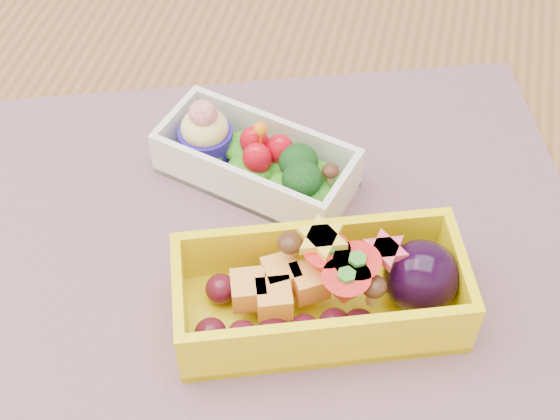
% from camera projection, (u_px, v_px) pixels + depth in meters
% --- Properties ---
extents(table, '(1.20, 0.80, 0.75)m').
position_uv_depth(table, '(304.00, 310.00, 0.67)').
color(table, brown).
rests_on(table, ground).
extents(placemat, '(0.58, 0.51, 0.00)m').
position_uv_depth(placemat, '(269.00, 246.00, 0.59)').
color(placemat, '#906369').
rests_on(placemat, table).
extents(bento_white, '(0.17, 0.11, 0.06)m').
position_uv_depth(bento_white, '(255.00, 160.00, 0.62)').
color(bento_white, white).
rests_on(bento_white, placemat).
extents(bento_yellow, '(0.21, 0.15, 0.07)m').
position_uv_depth(bento_yellow, '(327.00, 291.00, 0.53)').
color(bento_yellow, yellow).
rests_on(bento_yellow, placemat).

